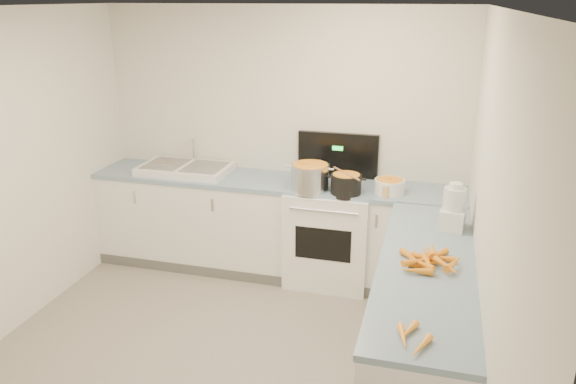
% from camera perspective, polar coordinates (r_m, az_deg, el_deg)
% --- Properties ---
extents(floor, '(3.50, 4.00, 0.00)m').
position_cam_1_polar(floor, '(4.25, -8.22, -18.02)').
color(floor, gray).
rests_on(floor, ground).
extents(ceiling, '(3.50, 4.00, 0.00)m').
position_cam_1_polar(ceiling, '(3.39, -10.31, 17.91)').
color(ceiling, silver).
rests_on(ceiling, ground).
extents(wall_back, '(3.50, 0.00, 2.50)m').
position_cam_1_polar(wall_back, '(5.44, -0.56, 5.30)').
color(wall_back, silver).
rests_on(wall_back, ground).
extents(wall_right, '(0.00, 4.00, 2.50)m').
position_cam_1_polar(wall_right, '(3.36, 19.38, -4.91)').
color(wall_right, silver).
rests_on(wall_right, ground).
extents(counter_back, '(3.50, 0.62, 0.94)m').
position_cam_1_polar(counter_back, '(5.41, -1.40, -3.49)').
color(counter_back, white).
rests_on(counter_back, ground).
extents(counter_right, '(0.62, 2.20, 0.94)m').
position_cam_1_polar(counter_right, '(3.97, 13.45, -13.12)').
color(counter_right, white).
rests_on(counter_right, ground).
extents(stove, '(0.76, 0.65, 1.36)m').
position_cam_1_polar(stove, '(5.27, 4.31, -4.12)').
color(stove, white).
rests_on(stove, ground).
extents(sink, '(0.86, 0.52, 0.31)m').
position_cam_1_polar(sink, '(5.55, -10.39, 2.35)').
color(sink, white).
rests_on(sink, counter_back).
extents(steel_pot, '(0.37, 0.37, 0.25)m').
position_cam_1_polar(steel_pot, '(4.96, 2.28, 1.43)').
color(steel_pot, silver).
rests_on(steel_pot, stove).
extents(black_pot, '(0.33, 0.33, 0.19)m').
position_cam_1_polar(black_pot, '(4.89, 5.91, 0.71)').
color(black_pot, black).
rests_on(black_pot, stove).
extents(wooden_spoon, '(0.29, 0.33, 0.02)m').
position_cam_1_polar(wooden_spoon, '(4.86, 5.95, 1.88)').
color(wooden_spoon, '#AD7A47').
rests_on(wooden_spoon, black_pot).
extents(mixing_bowl, '(0.34, 0.34, 0.12)m').
position_cam_1_polar(mixing_bowl, '(4.95, 10.27, 0.58)').
color(mixing_bowl, white).
rests_on(mixing_bowl, counter_back).
extents(extract_bottle, '(0.04, 0.04, 0.09)m').
position_cam_1_polar(extract_bottle, '(4.83, 9.96, -0.05)').
color(extract_bottle, '#593319').
rests_on(extract_bottle, counter_back).
extents(spice_jar, '(0.06, 0.06, 0.10)m').
position_cam_1_polar(spice_jar, '(4.84, 9.91, 0.03)').
color(spice_jar, '#E5B266').
rests_on(spice_jar, counter_back).
extents(food_processor, '(0.20, 0.23, 0.35)m').
position_cam_1_polar(food_processor, '(4.27, 16.47, -1.69)').
color(food_processor, white).
rests_on(food_processor, counter_right).
extents(carrot_pile, '(0.41, 0.45, 0.08)m').
position_cam_1_polar(carrot_pile, '(3.72, 14.19, -6.68)').
color(carrot_pile, orange).
rests_on(carrot_pile, counter_right).
extents(peeled_carrots, '(0.19, 0.30, 0.04)m').
position_cam_1_polar(peeled_carrots, '(2.94, 12.42, -14.25)').
color(peeled_carrots, orange).
rests_on(peeled_carrots, counter_right).
extents(peelings, '(0.22, 0.26, 0.01)m').
position_cam_1_polar(peelings, '(5.64, -12.23, 2.94)').
color(peelings, tan).
rests_on(peelings, sink).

